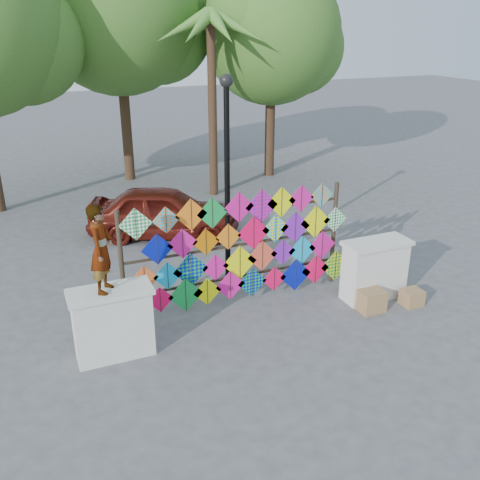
# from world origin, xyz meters

# --- Properties ---
(ground) EXTENTS (80.00, 80.00, 0.00)m
(ground) POSITION_xyz_m (0.00, 0.00, 0.00)
(ground) COLOR slate
(ground) RESTS_ON ground
(parapet_left) EXTENTS (1.40, 0.65, 1.28)m
(parapet_left) POSITION_xyz_m (-2.70, -0.20, 0.65)
(parapet_left) COLOR white
(parapet_left) RESTS_ON ground
(parapet_right) EXTENTS (1.40, 0.65, 1.28)m
(parapet_right) POSITION_xyz_m (2.70, -0.20, 0.65)
(parapet_right) COLOR white
(parapet_right) RESTS_ON ground
(kite_rack) EXTENTS (4.99, 0.24, 2.39)m
(kite_rack) POSITION_xyz_m (0.14, 0.72, 1.21)
(kite_rack) COLOR #2F241A
(kite_rack) RESTS_ON ground
(tree_mid) EXTENTS (6.30, 5.60, 8.61)m
(tree_mid) POSITION_xyz_m (0.11, 11.03, 5.77)
(tree_mid) COLOR #482E1F
(tree_mid) RESTS_ON ground
(tree_east) EXTENTS (5.40, 4.80, 7.42)m
(tree_east) POSITION_xyz_m (5.09, 9.53, 4.99)
(tree_east) COLOR #482E1F
(tree_east) RESTS_ON ground
(palm_tree) EXTENTS (3.62, 3.62, 5.83)m
(palm_tree) POSITION_xyz_m (2.20, 8.00, 4.95)
(palm_tree) COLOR #482E1F
(palm_tree) RESTS_ON ground
(vendor_woman) EXTENTS (0.57, 0.65, 1.49)m
(vendor_woman) POSITION_xyz_m (-2.76, -0.20, 2.03)
(vendor_woman) COLOR #99999E
(vendor_woman) RESTS_ON parapet_left
(sedan) EXTENTS (4.31, 3.09, 1.36)m
(sedan) POSITION_xyz_m (-0.35, 4.95, 0.68)
(sedan) COLOR #5F1710
(sedan) RESTS_ON ground
(lamppost) EXTENTS (0.28, 0.28, 4.46)m
(lamppost) POSITION_xyz_m (0.30, 2.00, 2.69)
(lamppost) COLOR black
(lamppost) RESTS_ON ground
(cardboard_box_near) EXTENTS (0.50, 0.44, 0.44)m
(cardboard_box_near) POSITION_xyz_m (2.33, -0.64, 0.22)
(cardboard_box_near) COLOR #9E7B4C
(cardboard_box_near) RESTS_ON ground
(cardboard_box_far) EXTENTS (0.40, 0.37, 0.34)m
(cardboard_box_far) POSITION_xyz_m (3.25, -0.79, 0.17)
(cardboard_box_far) COLOR #9E7B4C
(cardboard_box_far) RESTS_ON ground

